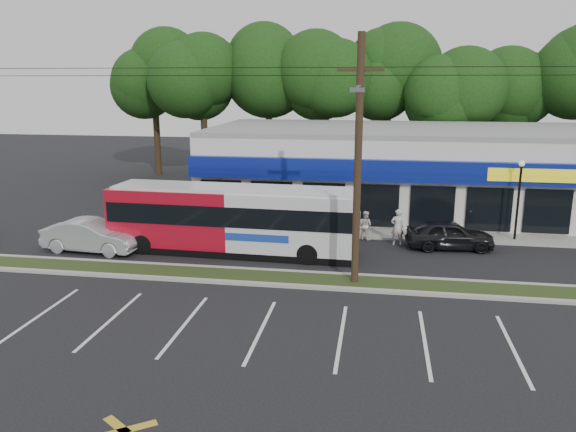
% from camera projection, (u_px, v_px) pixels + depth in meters
% --- Properties ---
extents(ground, '(120.00, 120.00, 0.00)m').
position_uv_depth(ground, '(279.00, 288.00, 22.77)').
color(ground, black).
rests_on(ground, ground).
extents(grass_strip, '(40.00, 1.60, 0.12)m').
position_uv_depth(grass_strip, '(283.00, 278.00, 23.71)').
color(grass_strip, '#253415').
rests_on(grass_strip, ground).
extents(curb_south, '(40.00, 0.25, 0.14)m').
position_uv_depth(curb_south, '(280.00, 285.00, 22.90)').
color(curb_south, '#9E9E93').
rests_on(curb_south, ground).
extents(curb_north, '(40.00, 0.25, 0.14)m').
position_uv_depth(curb_north, '(286.00, 272.00, 24.53)').
color(curb_north, '#9E9E93').
rests_on(curb_north, ground).
extents(sidewalk, '(32.00, 2.20, 0.10)m').
position_uv_depth(sidewalk, '(398.00, 234.00, 30.61)').
color(sidewalk, '#9E9E93').
rests_on(sidewalk, ground).
extents(strip_mall, '(25.00, 12.55, 5.30)m').
position_uv_depth(strip_mall, '(405.00, 168.00, 36.55)').
color(strip_mall, silver).
rests_on(strip_mall, ground).
extents(utility_pole, '(50.00, 2.77, 10.00)m').
position_uv_depth(utility_pole, '(354.00, 154.00, 21.94)').
color(utility_pole, black).
rests_on(utility_pole, ground).
extents(lamp_post, '(0.30, 0.30, 4.25)m').
position_uv_depth(lamp_post, '(519.00, 191.00, 28.86)').
color(lamp_post, black).
rests_on(lamp_post, ground).
extents(tree_line, '(46.76, 6.76, 11.83)m').
position_uv_depth(tree_line, '(385.00, 78.00, 45.11)').
color(tree_line, black).
rests_on(tree_line, ground).
extents(metrobus, '(12.22, 2.97, 3.26)m').
position_uv_depth(metrobus, '(233.00, 218.00, 27.16)').
color(metrobus, '#A00C1D').
rests_on(metrobus, ground).
extents(car_dark, '(4.42, 2.10, 1.46)m').
position_uv_depth(car_dark, '(450.00, 235.00, 27.94)').
color(car_dark, black).
rests_on(car_dark, ground).
extents(car_silver, '(4.94, 2.05, 1.59)m').
position_uv_depth(car_silver, '(92.00, 236.00, 27.51)').
color(car_silver, '#9FA3A7').
rests_on(car_silver, ground).
extents(pedestrian_a, '(0.75, 0.55, 1.88)m').
position_uv_depth(pedestrian_a, '(397.00, 227.00, 28.57)').
color(pedestrian_a, beige).
rests_on(pedestrian_a, ground).
extents(pedestrian_b, '(0.94, 0.87, 1.55)m').
position_uv_depth(pedestrian_b, '(365.00, 225.00, 29.62)').
color(pedestrian_b, silver).
rests_on(pedestrian_b, ground).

